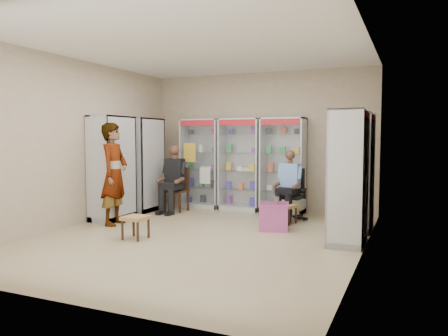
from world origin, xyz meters
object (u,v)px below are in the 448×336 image
at_px(cabinet_right_far, 357,172).
at_px(cabinet_back_mid, 241,164).
at_px(woven_stool_b, 136,227).
at_px(pink_trunk, 274,216).
at_px(woven_stool_a, 285,214).
at_px(cabinet_back_right, 283,166).
at_px(cabinet_left_far, 144,165).
at_px(wooden_chair, 177,190).
at_px(cabinet_back_left, 202,163).
at_px(cabinet_right_near, 348,177).
at_px(seated_shopkeeper, 290,187).
at_px(standing_man, 114,174).
at_px(office_chair, 291,194).
at_px(cabinet_left_near, 112,168).

bearing_deg(cabinet_right_far, cabinet_back_mid, 66.35).
height_order(cabinet_back_mid, woven_stool_b, cabinet_back_mid).
distance_m(pink_trunk, woven_stool_a, 0.59).
bearing_deg(cabinet_back_right, cabinet_left_far, -161.81).
xyz_separation_m(cabinet_right_far, wooden_chair, (-3.78, 0.40, -0.53)).
bearing_deg(cabinet_back_right, cabinet_right_far, -34.73).
height_order(cabinet_back_left, cabinet_back_right, same).
distance_m(cabinet_right_near, wooden_chair, 4.10).
relative_size(cabinet_back_left, seated_shopkeeper, 1.58).
xyz_separation_m(wooden_chair, standing_man, (-0.32, -1.70, 0.46)).
bearing_deg(woven_stool_a, wooden_chair, 171.09).
distance_m(seated_shopkeeper, standing_man, 3.32).
height_order(woven_stool_a, woven_stool_b, same).
xyz_separation_m(cabinet_right_far, standing_man, (-4.10, -1.30, -0.07)).
bearing_deg(seated_shopkeeper, office_chair, 97.13).
bearing_deg(office_chair, cabinet_right_far, -13.41).
relative_size(cabinet_back_mid, standing_man, 1.08).
bearing_deg(wooden_chair, woven_stool_b, -74.57).
xyz_separation_m(cabinet_back_left, office_chair, (2.25, -0.65, -0.50)).
height_order(cabinet_left_near, wooden_chair, cabinet_left_near).
bearing_deg(cabinet_right_near, standing_man, 92.79).
bearing_deg(office_chair, cabinet_left_near, -149.38).
xyz_separation_m(cabinet_left_far, seated_shopkeeper, (3.18, 0.23, -0.37)).
bearing_deg(wooden_chair, woven_stool_a, -8.91).
height_order(cabinet_back_mid, cabinet_right_far, same).
height_order(cabinet_right_far, seated_shopkeeper, cabinet_right_far).
bearing_deg(cabinet_back_left, pink_trunk, -37.45).
xyz_separation_m(cabinet_left_near, seated_shopkeeper, (3.18, 1.33, -0.37)).
bearing_deg(cabinet_right_far, cabinet_left_near, 101.41).
height_order(cabinet_left_far, cabinet_left_near, same).
bearing_deg(standing_man, office_chair, -67.56).
height_order(cabinet_back_mid, cabinet_left_near, same).
bearing_deg(cabinet_right_near, seated_shopkeeper, 39.98).
height_order(office_chair, woven_stool_a, office_chair).
height_order(cabinet_left_near, pink_trunk, cabinet_left_near).
xyz_separation_m(cabinet_back_mid, cabinet_back_right, (0.95, 0.00, 0.00)).
relative_size(cabinet_right_near, cabinet_left_far, 1.00).
distance_m(pink_trunk, standing_man, 2.98).
distance_m(cabinet_right_near, seated_shopkeeper, 2.03).
bearing_deg(woven_stool_b, office_chair, 55.01).
bearing_deg(office_chair, seated_shopkeeper, -82.87).
xyz_separation_m(cabinet_back_right, office_chair, (0.35, -0.65, -0.50)).
bearing_deg(cabinet_back_mid, wooden_chair, -148.69).
height_order(cabinet_back_mid, seated_shopkeeper, cabinet_back_mid).
xyz_separation_m(cabinet_right_near, woven_stool_b, (-3.09, -1.00, -0.82)).
height_order(cabinet_back_right, cabinet_left_far, same).
distance_m(cabinet_back_mid, standing_man, 2.87).
distance_m(cabinet_back_left, cabinet_back_mid, 0.95).
distance_m(cabinet_left_far, cabinet_left_near, 1.10).
xyz_separation_m(cabinet_right_far, woven_stool_a, (-1.26, 0.00, -0.82)).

